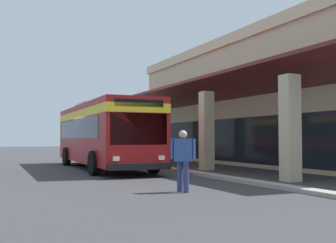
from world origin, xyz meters
TOP-DOWN VIEW (x-y plane):
  - ground at (0.00, 8.00)m, footprint 120.00×120.00m
  - curb_strip at (-0.13, 2.93)m, footprint 27.99×0.50m
  - plaza_building at (-0.13, 12.55)m, footprint 23.63×13.59m
  - transit_bus at (-0.14, 0.36)m, footprint 11.28×3.06m
  - pedestrian at (9.67, -0.11)m, footprint 0.45×0.58m
  - potted_palm at (-7.29, 4.54)m, footprint 1.56×1.64m

SIDE VIEW (x-z plane):
  - ground at x=0.00m, z-range 0.00..0.00m
  - curb_strip at x=-0.13m, z-range 0.00..0.12m
  - potted_palm at x=-7.29m, z-range -0.88..2.06m
  - pedestrian at x=9.67m, z-range 0.11..1.83m
  - transit_bus at x=-0.14m, z-range 0.18..3.52m
  - plaza_building at x=-0.13m, z-range 0.00..7.36m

